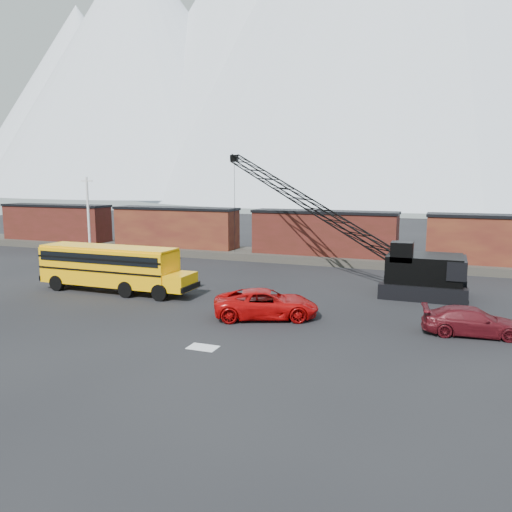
{
  "coord_description": "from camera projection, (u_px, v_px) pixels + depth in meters",
  "views": [
    {
      "loc": [
        10.9,
        -24.03,
        7.84
      ],
      "look_at": [
        -0.31,
        5.01,
        3.0
      ],
      "focal_mm": 35.0,
      "sensor_mm": 36.0,
      "label": 1
    }
  ],
  "objects": [
    {
      "name": "boxcar_west_near",
      "position": [
        176.0,
        227.0,
        52.78
      ],
      "size": [
        13.7,
        3.1,
        4.17
      ],
      "color": "#471614",
      "rests_on": "gravel_berm"
    },
    {
      "name": "mountain_ridge",
      "position": [
        451.0,
        21.0,
        271.49
      ],
      "size": [
        800.0,
        340.0,
        240.0
      ],
      "color": "white",
      "rests_on": "ground"
    },
    {
      "name": "ground",
      "position": [
        228.0,
        324.0,
        27.23
      ],
      "size": [
        160.0,
        160.0,
        0.0
      ],
      "primitive_type": "plane",
      "color": "black",
      "rests_on": "ground"
    },
    {
      "name": "school_bus",
      "position": [
        113.0,
        266.0,
        34.66
      ],
      "size": [
        11.65,
        2.65,
        3.19
      ],
      "color": "#FEAD05",
      "rests_on": "ground"
    },
    {
      "name": "crawler_crane",
      "position": [
        303.0,
        201.0,
        40.86
      ],
      "size": [
        21.44,
        12.53,
        10.3
      ],
      "color": "black",
      "rests_on": "ground"
    },
    {
      "name": "utility_pole",
      "position": [
        88.0,
        215.0,
        51.73
      ],
      "size": [
        1.4,
        0.24,
        8.0
      ],
      "color": "silver",
      "rests_on": "ground"
    },
    {
      "name": "gravel_berm",
      "position": [
        323.0,
        258.0,
        47.46
      ],
      "size": [
        120.0,
        5.0,
        0.7
      ],
      "primitive_type": "cube",
      "color": "#49433C",
      "rests_on": "ground"
    },
    {
      "name": "snow_patch",
      "position": [
        203.0,
        347.0,
        23.37
      ],
      "size": [
        1.4,
        0.9,
        0.02
      ],
      "primitive_type": "cube",
      "color": "silver",
      "rests_on": "ground"
    },
    {
      "name": "red_pickup",
      "position": [
        266.0,
        304.0,
        28.28
      ],
      "size": [
        6.49,
        4.76,
        1.64
      ],
      "primitive_type": "imported",
      "rotation": [
        0.0,
        0.0,
        1.96
      ],
      "color": "#B20809",
      "rests_on": "ground"
    },
    {
      "name": "boxcar_west_far",
      "position": [
        56.0,
        222.0,
        58.48
      ],
      "size": [
        13.7,
        3.1,
        4.17
      ],
      "color": "#511A16",
      "rests_on": "gravel_berm"
    },
    {
      "name": "boxcar_mid",
      "position": [
        324.0,
        233.0,
        47.09
      ],
      "size": [
        13.7,
        3.1,
        4.17
      ],
      "color": "#511A16",
      "rests_on": "gravel_berm"
    },
    {
      "name": "maroon_suv",
      "position": [
        472.0,
        321.0,
        25.16
      ],
      "size": [
        5.09,
        2.58,
        1.42
      ],
      "primitive_type": "imported",
      "rotation": [
        0.0,
        0.0,
        1.7
      ],
      "color": "#4F0E14",
      "rests_on": "ground"
    }
  ]
}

